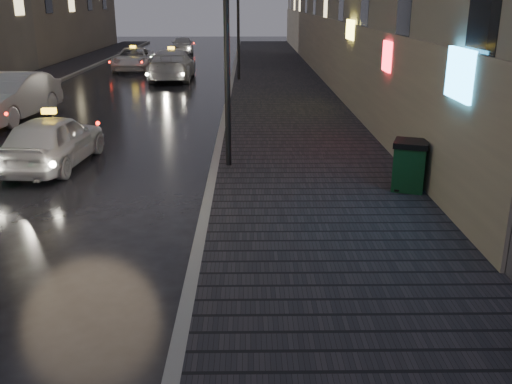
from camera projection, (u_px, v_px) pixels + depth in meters
The scene contains 13 objects.
ground at pixel (93, 285), 8.55m from camera, with size 120.00×120.00×0.00m, color black.
sidewalk at pixel (279, 83), 28.46m from camera, with size 4.60×58.00×0.15m, color black.
curb at pixel (231, 83), 28.43m from camera, with size 0.20×58.00×0.15m, color slate.
sidewalk_far at pixel (26, 84), 28.30m from camera, with size 2.40×58.00×0.15m, color black.
curb_far at pixel (53, 84), 28.32m from camera, with size 0.20×58.00×0.15m, color slate.
lamp_near at pixel (226, 25), 13.13m from camera, with size 0.36×0.36×5.28m.
lamp_far at pixel (238, 11), 28.28m from camera, with size 0.36×0.36×5.28m.
trash_bin at pixel (410, 165), 12.19m from camera, with size 0.90×0.90×1.08m.
taxi_near at pixel (52, 140), 14.40m from camera, with size 1.60×3.98×1.36m, color silver.
car_left_mid at pixel (10, 97), 19.96m from camera, with size 1.71×4.90×1.61m, color #A4A4AC.
taxi_mid at pixel (172, 65), 30.05m from camera, with size 2.21×5.43×1.58m, color silver.
taxi_far at pixel (134, 59), 34.31m from camera, with size 2.16×4.69×1.30m, color silver.
car_far at pixel (183, 45), 43.94m from camera, with size 1.63×4.04×1.38m, color #9F9FA7.
Camera 1 is at (2.35, -7.68, 4.06)m, focal length 40.00 mm.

